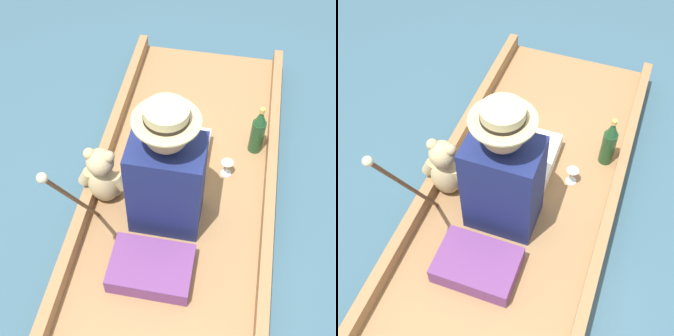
% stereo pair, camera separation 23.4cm
% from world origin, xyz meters
% --- Properties ---
extents(ground_plane, '(16.00, 16.00, 0.00)m').
position_xyz_m(ground_plane, '(0.00, 0.00, 0.00)').
color(ground_plane, '#385B70').
extents(punt_boat, '(1.07, 2.72, 0.21)m').
position_xyz_m(punt_boat, '(0.00, 0.00, 0.07)').
color(punt_boat, '#997047').
rests_on(punt_boat, ground_plane).
extents(seat_cushion, '(0.42, 0.29, 0.11)m').
position_xyz_m(seat_cushion, '(-0.06, -0.49, 0.17)').
color(seat_cushion, '#6B3875').
rests_on(seat_cushion, punt_boat).
extents(seated_person, '(0.37, 0.77, 0.84)m').
position_xyz_m(seated_person, '(-0.05, -0.06, 0.43)').
color(seated_person, white).
rests_on(seated_person, punt_boat).
extents(teddy_bear, '(0.29, 0.17, 0.41)m').
position_xyz_m(teddy_bear, '(-0.42, -0.07, 0.31)').
color(teddy_bear, tan).
rests_on(teddy_bear, punt_boat).
extents(wine_glass, '(0.07, 0.07, 0.11)m').
position_xyz_m(wine_glass, '(0.24, 0.23, 0.19)').
color(wine_glass, silver).
rests_on(wine_glass, punt_boat).
extents(walking_cane, '(0.04, 0.43, 0.87)m').
position_xyz_m(walking_cane, '(-0.43, -0.43, 0.62)').
color(walking_cane, brown).
rests_on(walking_cane, punt_boat).
extents(champagne_bottle, '(0.09, 0.09, 0.35)m').
position_xyz_m(champagne_bottle, '(0.40, 0.46, 0.27)').
color(champagne_bottle, '#1E4723').
rests_on(champagne_bottle, punt_boat).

